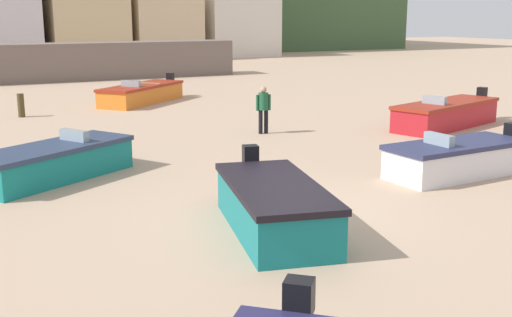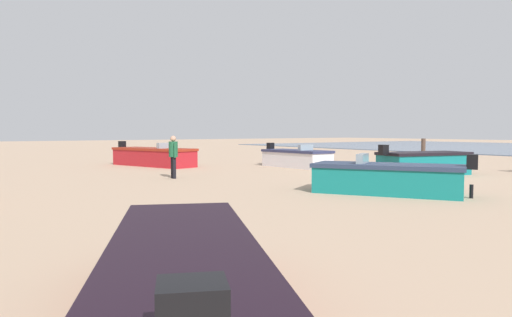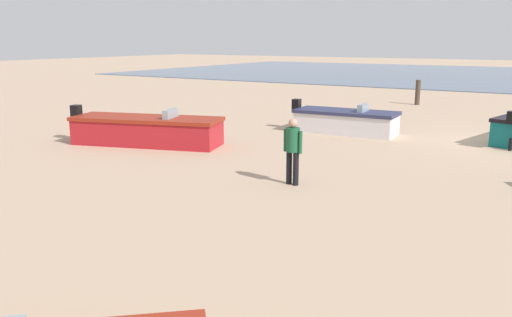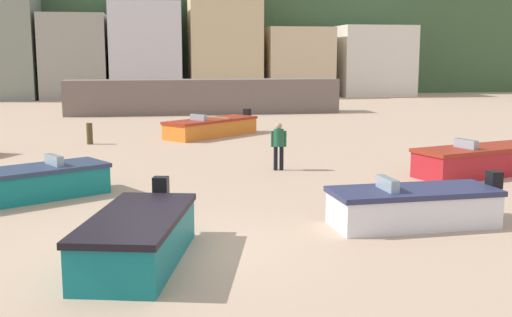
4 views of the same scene
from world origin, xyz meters
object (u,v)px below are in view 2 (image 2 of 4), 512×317
boat_white_3 (296,158)px  mooring_post_mid_beach (423,149)px  boat_teal_0 (387,178)px  beach_walker_foreground (173,153)px  boat_red_5 (153,157)px  boat_red_2 (184,280)px  boat_teal_6 (423,163)px

boat_white_3 → mooring_post_mid_beach: bearing=177.2°
boat_teal_0 → beach_walker_foreground: (7.52, 3.14, 0.51)m
boat_red_5 → beach_walker_foreground: beach_walker_foreground is taller
boat_teal_0 → beach_walker_foreground: size_ratio=2.68×
boat_teal_0 → beach_walker_foreground: bearing=81.9°
boat_white_3 → beach_walker_foreground: (-1.61, 7.40, 0.51)m
boat_red_2 → beach_walker_foreground: beach_walker_foreground is taller
boat_white_3 → mooring_post_mid_beach: 10.32m
boat_white_3 → boat_teal_0: bearing=62.1°
beach_walker_foreground → boat_red_5: bearing=-8.0°
boat_red_5 → mooring_post_mid_beach: (-4.85, -15.82, 0.19)m
boat_white_3 → boat_red_5: 7.34m
boat_teal_0 → mooring_post_mid_beach: bearing=1.3°
boat_teal_6 → beach_walker_foreground: bearing=-102.9°
boat_red_2 → beach_walker_foreground: bearing=90.5°
boat_red_2 → boat_teal_6: size_ratio=1.08×
boat_teal_6 → mooring_post_mid_beach: bearing=139.1°
boat_teal_6 → mooring_post_mid_beach: 10.66m
boat_teal_6 → mooring_post_mid_beach: size_ratio=3.08×
boat_white_3 → boat_teal_6: size_ratio=1.00×
boat_white_3 → boat_red_5: size_ratio=0.77×
boat_teal_0 → beach_walker_foreground: 8.16m
boat_red_5 → beach_walker_foreground: (-6.47, 1.91, 0.48)m
boat_red_5 → beach_walker_foreground: 6.76m
boat_teal_6 → boat_red_2: bearing=-48.2°
boat_red_5 → beach_walker_foreground: size_ratio=3.29×
boat_red_2 → beach_walker_foreground: (12.36, -5.67, 0.55)m
boat_white_3 → boat_teal_6: bearing=102.0°
beach_walker_foreground → boat_white_3: bearing=-69.3°
boat_white_3 → mooring_post_mid_beach: mooring_post_mid_beach is taller
boat_teal_0 → boat_red_2: (-4.84, 8.81, -0.04)m
boat_teal_0 → boat_teal_6: 6.60m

